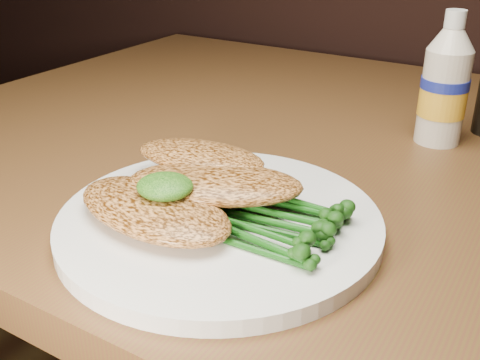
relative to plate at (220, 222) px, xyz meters
The scene contains 7 objects.
plate is the anchor object (origin of this frame).
chicken_front 0.06m from the plate, 135.65° to the right, with size 0.15×0.08×0.02m, color #CC8241.
chicken_mid 0.03m from the plate, 133.12° to the left, with size 0.15×0.08×0.02m, color #CC8241.
chicken_back 0.07m from the plate, 138.48° to the left, with size 0.13×0.06×0.02m, color #CC8241.
pesto_front 0.06m from the plate, 139.29° to the right, with size 0.05×0.04×0.02m, color #073508.
broccolini_bundle 0.05m from the plate, 10.24° to the left, with size 0.13×0.10×0.02m, color #134B10, non-canonical shape.
mayo_bottle 0.33m from the plate, 70.57° to the left, with size 0.05×0.05×0.15m, color beige, non-canonical shape.
Camera 1 is at (0.17, 0.45, 1.00)m, focal length 42.73 mm.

